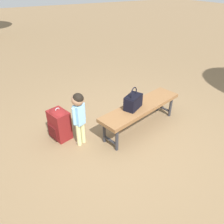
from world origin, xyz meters
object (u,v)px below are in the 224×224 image
child_standing (79,112)px  backpack_large (59,123)px  park_bench (141,108)px  handbag (133,101)px

child_standing → backpack_large: child_standing is taller
park_bench → backpack_large: 1.35m
handbag → child_standing: bearing=-6.8°
park_bench → handbag: size_ratio=4.48×
park_bench → child_standing: bearing=-5.3°
handbag → backpack_large: size_ratio=0.66×
backpack_large → child_standing: bearing=126.5°
handbag → backpack_large: bearing=-20.7°
handbag → backpack_large: handbag is taller
park_bench → backpack_large: bearing=-17.8°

